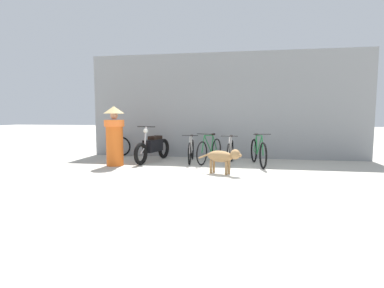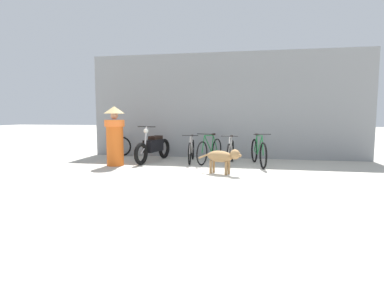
% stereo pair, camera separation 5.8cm
% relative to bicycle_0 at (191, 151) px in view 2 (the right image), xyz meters
% --- Properties ---
extents(ground_plane, '(60.00, 60.00, 0.00)m').
position_rel_bicycle_0_xyz_m(ground_plane, '(0.91, -2.26, -0.34)').
color(ground_plane, '#B7B2A5').
extents(shop_wall_back, '(8.92, 0.20, 3.37)m').
position_rel_bicycle_0_xyz_m(shop_wall_back, '(0.91, 1.14, 1.34)').
color(shop_wall_back, gray).
rests_on(shop_wall_back, ground).
extents(bicycle_0, '(0.46, 1.64, 0.83)m').
position_rel_bicycle_0_xyz_m(bicycle_0, '(0.00, 0.00, 0.00)').
color(bicycle_0, black).
rests_on(bicycle_0, ground).
extents(bicycle_1, '(0.61, 1.67, 0.87)m').
position_rel_bicycle_0_xyz_m(bicycle_1, '(0.55, 0.02, 0.02)').
color(bicycle_1, black).
rests_on(bicycle_1, ground).
extents(bicycle_2, '(0.46, 1.69, 0.84)m').
position_rel_bicycle_0_xyz_m(bicycle_2, '(1.16, -0.17, 0.00)').
color(bicycle_2, black).
rests_on(bicycle_2, ground).
extents(bicycle_3, '(0.49, 1.74, 0.90)m').
position_rel_bicycle_0_xyz_m(bicycle_3, '(1.93, -0.22, 0.02)').
color(bicycle_3, black).
rests_on(bicycle_3, ground).
extents(motorcycle, '(0.64, 2.00, 1.07)m').
position_rel_bicycle_0_xyz_m(motorcycle, '(-1.15, -0.05, 0.08)').
color(motorcycle, black).
rests_on(motorcycle, ground).
extents(stray_dog, '(1.08, 0.55, 0.61)m').
position_rel_bicycle_0_xyz_m(stray_dog, '(1.05, -1.62, 0.07)').
color(stray_dog, '#997247').
rests_on(stray_dog, ground).
extents(person_in_robes, '(0.63, 0.63, 1.63)m').
position_rel_bicycle_0_xyz_m(person_in_robes, '(-1.97, -0.93, 0.52)').
color(person_in_robes, orange).
rests_on(person_in_robes, ground).
extents(spare_tire_left, '(0.66, 0.10, 0.66)m').
position_rel_bicycle_0_xyz_m(spare_tire_left, '(-2.55, 0.89, -0.01)').
color(spare_tire_left, black).
rests_on(spare_tire_left, ground).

